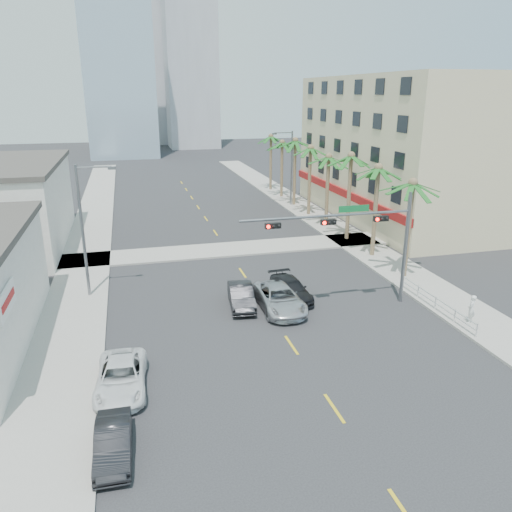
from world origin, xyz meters
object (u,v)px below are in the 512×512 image
at_px(traffic_signal_mast, 361,232).
at_px(car_lane_center, 279,298).
at_px(car_lane_left, 241,296).
at_px(car_lane_right, 290,289).
at_px(car_parked_far, 121,377).
at_px(car_parked_mid, 113,443).
at_px(pedestrian, 471,309).

relative_size(traffic_signal_mast, car_lane_center, 2.03).
distance_m(traffic_signal_mast, car_lane_left, 8.69).
xyz_separation_m(traffic_signal_mast, car_lane_right, (-3.78, 2.32, -4.38)).
bearing_deg(car_parked_far, traffic_signal_mast, 25.97).
bearing_deg(car_parked_far, car_lane_right, 40.86).
bearing_deg(traffic_signal_mast, car_lane_left, 165.38).
relative_size(car_lane_left, car_lane_center, 0.79).
bearing_deg(traffic_signal_mast, car_parked_far, -157.63).
bearing_deg(car_lane_center, car_lane_right, 51.25).
height_order(car_parked_mid, car_lane_left, car_lane_left).
bearing_deg(car_lane_left, car_lane_right, 13.29).
relative_size(car_parked_far, car_lane_right, 1.05).
height_order(car_lane_center, car_lane_right, car_lane_center).
bearing_deg(traffic_signal_mast, car_parked_mid, -144.88).
height_order(traffic_signal_mast, car_parked_far, traffic_signal_mast).
xyz_separation_m(traffic_signal_mast, car_parked_far, (-14.88, -6.12, -4.38)).
bearing_deg(car_lane_right, car_parked_far, -146.45).
height_order(car_parked_mid, car_parked_far, car_parked_far).
height_order(car_parked_far, car_lane_center, car_lane_center).
bearing_deg(traffic_signal_mast, pedestrian, -37.58).
bearing_deg(car_lane_left, traffic_signal_mast, -8.11).
relative_size(car_parked_far, car_lane_center, 0.90).
distance_m(car_lane_center, car_lane_right, 1.97).
distance_m(car_parked_mid, car_lane_left, 14.86).
bearing_deg(car_lane_left, car_parked_mid, -115.62).
height_order(car_lane_center, pedestrian, pedestrian).
relative_size(car_parked_mid, car_lane_right, 0.81).
xyz_separation_m(car_lane_left, pedestrian, (12.71, -6.07, 0.30)).
relative_size(car_parked_far, car_lane_left, 1.14).
bearing_deg(traffic_signal_mast, car_lane_center, 171.03).
bearing_deg(car_lane_center, pedestrian, -24.88).
xyz_separation_m(car_parked_mid, pedestrian, (20.61, 6.51, 0.39)).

